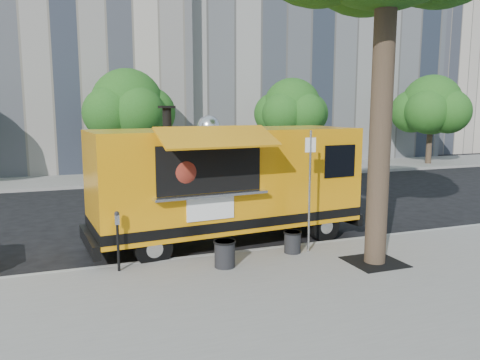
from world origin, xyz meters
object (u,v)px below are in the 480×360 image
Objects in this scene: far_tree_c at (292,108)px; trash_bin_left at (225,253)px; sign_post at (310,184)px; parking_meter at (118,234)px; trash_bin_right at (293,241)px; far_tree_b at (127,105)px; food_truck at (227,181)px; far_tree_d at (432,105)px.

trash_bin_left is at bearing -121.45° from far_tree_c.
parking_meter is at bearing 177.48° from sign_post.
trash_bin_right is (4.15, -0.13, -0.55)m from parking_meter.
parking_meter is at bearing 166.30° from trash_bin_left.
far_tree_b is 14.98m from trash_bin_left.
parking_meter is 0.17× the size of food_truck.
far_tree_c is 8.67× the size of trash_bin_left.
far_tree_d is 9.39× the size of trash_bin_left.
trash_bin_left is at bearing -89.00° from far_tree_b.
far_tree_c is at bearing 51.34° from parking_meter.
parking_meter is 2.22× the size of trash_bin_left.
trash_bin_right is (1.90, 0.42, -0.04)m from trash_bin_left.
parking_meter is at bearing -156.49° from food_truck.
far_tree_b is 1.06× the size of far_tree_c.
far_tree_d is at bearing 28.96° from food_truck.
far_tree_b is 4.12× the size of parking_meter.
far_tree_d is 10.65× the size of trash_bin_right.
trash_bin_left is 1.13× the size of trash_bin_right.
far_tree_c is 3.90× the size of parking_meter.
far_tree_c is 9.83× the size of trash_bin_right.
food_truck is at bearing 70.19° from trash_bin_left.
far_tree_d reaches higher than parking_meter.
trash_bin_right is at bearing -64.54° from food_truck.
far_tree_b is at bearing 178.09° from far_tree_c.
far_tree_b is 14.61m from sign_post.
trash_bin_left is at bearing -142.28° from far_tree_d.
sign_post is at bearing -79.85° from far_tree_b.
sign_post is 1.47m from trash_bin_right.
trash_bin_right is at bearing -116.27° from far_tree_c.
far_tree_d is at bearing 1.15° from far_tree_c.
parking_meter is 2.52× the size of trash_bin_right.
far_tree_c reaches higher than sign_post.
far_tree_b is 0.72× the size of food_truck.
far_tree_d reaches higher than food_truck.
food_truck is (-1.49, 1.89, -0.11)m from sign_post.
far_tree_b reaches higher than trash_bin_left.
trash_bin_right is (-0.40, 0.07, -1.41)m from sign_post.
food_truck is at bearing -85.09° from far_tree_b.
sign_post reaches higher than trash_bin_left.
trash_bin_left is (-2.30, -0.35, -1.38)m from sign_post.
parking_meter is at bearing -98.10° from far_tree_b.
sign_post is at bearing -2.52° from parking_meter.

